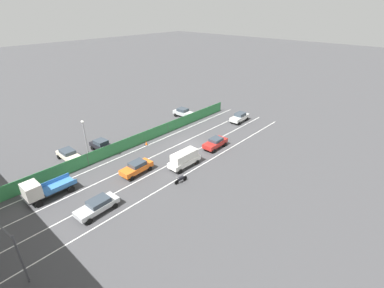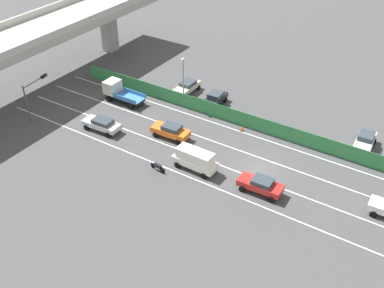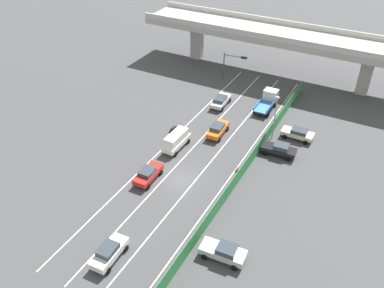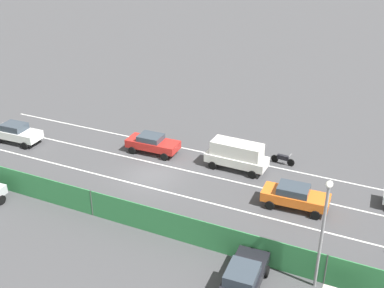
{
  "view_description": "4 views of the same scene",
  "coord_description": "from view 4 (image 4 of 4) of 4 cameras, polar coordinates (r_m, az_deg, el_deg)",
  "views": [
    {
      "loc": [
        -26.64,
        29.32,
        20.01
      ],
      "look_at": [
        -0.91,
        0.89,
        0.84
      ],
      "focal_mm": 26.2,
      "sensor_mm": 36.0,
      "label": 1
    },
    {
      "loc": [
        -35.33,
        -14.46,
        29.16
      ],
      "look_at": [
        -2.97,
        6.26,
        2.42
      ],
      "focal_mm": 42.67,
      "sensor_mm": 36.0,
      "label": 2
    },
    {
      "loc": [
        19.21,
        -32.59,
        31.72
      ],
      "look_at": [
        -0.97,
        4.84,
        1.88
      ],
      "focal_mm": 38.34,
      "sensor_mm": 36.0,
      "label": 3
    },
    {
      "loc": [
        27.09,
        16.03,
        17.89
      ],
      "look_at": [
        -1.97,
        2.43,
        2.26
      ],
      "focal_mm": 44.07,
      "sensor_mm": 36.0,
      "label": 4
    }
  ],
  "objects": [
    {
      "name": "ground_plane",
      "position": [
        36.21,
        -4.81,
        -3.74
      ],
      "size": [
        300.0,
        300.0,
        0.0
      ],
      "primitive_type": "plane",
      "color": "#424244"
    },
    {
      "name": "lane_line_left_edge",
      "position": [
        38.05,
        7.8,
        -2.33
      ],
      "size": [
        0.14,
        49.27,
        0.01
      ],
      "primitive_type": "cube",
      "color": "silver",
      "rests_on": "ground"
    },
    {
      "name": "lane_line_mid_left",
      "position": [
        35.19,
        6.06,
        -4.74
      ],
      "size": [
        0.14,
        49.27,
        0.01
      ],
      "primitive_type": "cube",
      "color": "silver",
      "rests_on": "ground"
    },
    {
      "name": "lane_line_mid_right",
      "position": [
        32.43,
        4.01,
        -7.57
      ],
      "size": [
        0.14,
        49.27,
        0.01
      ],
      "primitive_type": "cube",
      "color": "silver",
      "rests_on": "ground"
    },
    {
      "name": "lane_line_right_edge",
      "position": [
        29.83,
        1.55,
        -10.89
      ],
      "size": [
        0.14,
        49.27,
        0.01
      ],
      "primitive_type": "cube",
      "color": "silver",
      "rests_on": "ground"
    },
    {
      "name": "green_fence",
      "position": [
        28.37,
        0.57,
        -10.71
      ],
      "size": [
        0.1,
        45.37,
        1.88
      ],
      "color": "#338447",
      "rests_on": "ground"
    },
    {
      "name": "car_sedan_white",
      "position": [
        43.54,
        -20.5,
        1.33
      ],
      "size": [
        2.08,
        4.43,
        1.72
      ],
      "color": "white",
      "rests_on": "ground"
    },
    {
      "name": "car_taxi_orange",
      "position": [
        32.54,
        12.36,
        -6.15
      ],
      "size": [
        2.12,
        4.53,
        1.64
      ],
      "color": "orange",
      "rests_on": "ground"
    },
    {
      "name": "car_van_white",
      "position": [
        36.5,
        5.43,
        -1.25
      ],
      "size": [
        2.03,
        4.85,
        2.25
      ],
      "color": "silver",
      "rests_on": "ground"
    },
    {
      "name": "car_sedan_red",
      "position": [
        39.14,
        -4.81,
        0.13
      ],
      "size": [
        2.08,
        4.43,
        1.58
      ],
      "color": "red",
      "rests_on": "ground"
    },
    {
      "name": "motorcycle",
      "position": [
        38.1,
        10.94,
        -1.77
      ],
      "size": [
        0.6,
        1.95,
        0.93
      ],
      "color": "black",
      "rests_on": "ground"
    },
    {
      "name": "parked_sedan_dark",
      "position": [
        25.58,
        6.21,
        -15.81
      ],
      "size": [
        4.61,
        2.22,
        1.67
      ],
      "color": "black",
      "rests_on": "ground"
    },
    {
      "name": "street_lamp",
      "position": [
        24.75,
        15.61,
        -9.38
      ],
      "size": [
        0.6,
        0.36,
        6.44
      ],
      "color": "gray",
      "rests_on": "ground"
    },
    {
      "name": "traffic_cone",
      "position": [
        30.11,
        -2.03,
        -9.75
      ],
      "size": [
        0.47,
        0.47,
        0.68
      ],
      "color": "orange",
      "rests_on": "ground"
    }
  ]
}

